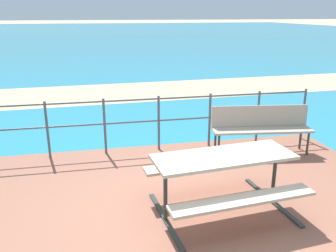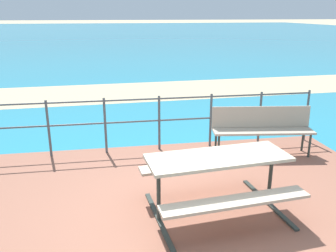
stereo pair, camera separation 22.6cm
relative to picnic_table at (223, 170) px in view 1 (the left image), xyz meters
name	(u,v)px [view 1 (the left image)]	position (x,y,z in m)	size (l,w,h in m)	color
ground_plane	(193,221)	(-0.40, -0.07, -0.64)	(240.00, 240.00, 0.00)	tan
patio_paving	(193,219)	(-0.40, -0.07, -0.61)	(6.40, 5.20, 0.06)	#935B47
sea_water	(101,35)	(-0.40, 39.93, -0.64)	(90.00, 90.00, 0.01)	teal
beach_strip	(129,92)	(-0.40, 7.69, -0.64)	(54.00, 3.02, 0.01)	tan
picnic_table	(223,170)	(0.00, 0.00, 0.00)	(1.88, 1.49, 0.78)	#BCAD93
park_bench	(261,124)	(1.39, 1.81, -0.05)	(1.82, 0.63, 0.85)	tan
railing_fence	(159,117)	(-0.40, 2.31, 0.05)	(5.94, 0.04, 1.03)	#4C5156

